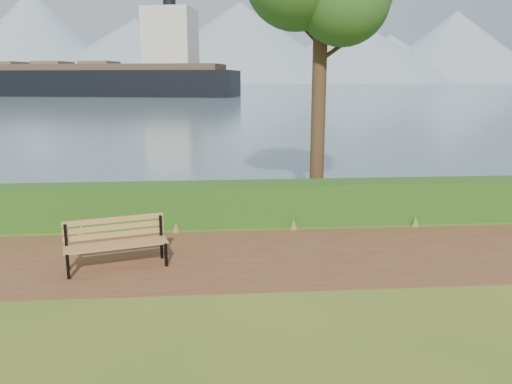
{
  "coord_description": "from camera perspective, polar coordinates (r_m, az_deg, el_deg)",
  "views": [
    {
      "loc": [
        -0.15,
        -8.92,
        3.41
      ],
      "look_at": [
        0.66,
        1.2,
        1.1
      ],
      "focal_mm": 35.0,
      "sensor_mm": 36.0,
      "label": 1
    }
  ],
  "objects": [
    {
      "name": "ground",
      "position": [
        9.55,
        -3.4,
        -8.12
      ],
      "size": [
        140.0,
        140.0,
        0.0
      ],
      "primitive_type": "plane",
      "color": "#48611B",
      "rests_on": "ground"
    },
    {
      "name": "path",
      "position": [
        9.83,
        -3.44,
        -7.47
      ],
      "size": [
        40.0,
        3.4,
        0.01
      ],
      "primitive_type": "cube",
      "color": "brown",
      "rests_on": "ground"
    },
    {
      "name": "hedge",
      "position": [
        11.88,
        -3.7,
        -1.38
      ],
      "size": [
        32.0,
        0.85,
        1.0
      ],
      "primitive_type": "cube",
      "color": "#174012",
      "rests_on": "ground"
    },
    {
      "name": "water",
      "position": [
        268.94,
        -4.64,
        12.08
      ],
      "size": [
        700.0,
        510.0,
        0.0
      ],
      "primitive_type": "cube",
      "color": "#476573",
      "rests_on": "ground"
    },
    {
      "name": "mountains",
      "position": [
        415.78,
        -6.04,
        16.12
      ],
      "size": [
        585.0,
        190.0,
        70.0
      ],
      "color": "#7B8DA5",
      "rests_on": "ground"
    },
    {
      "name": "bench",
      "position": [
        9.55,
        -15.73,
        -5.25
      ],
      "size": [
        1.9,
        1.02,
        0.91
      ],
      "rotation": [
        0.0,
        0.0,
        0.28
      ],
      "color": "black",
      "rests_on": "ground"
    },
    {
      "name": "cargo_ship",
      "position": [
        106.72,
        -19.79,
        11.94
      ],
      "size": [
        69.27,
        26.25,
        20.83
      ],
      "rotation": [
        0.0,
        0.0,
        -0.23
      ],
      "color": "black",
      "rests_on": "ground"
    }
  ]
}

